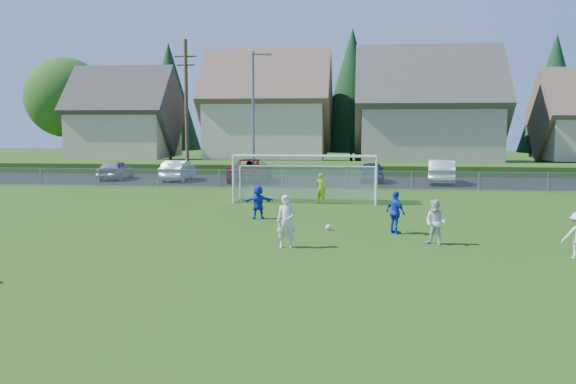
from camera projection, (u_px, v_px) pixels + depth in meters
name	position (u px, v px, depth m)	size (l,w,h in m)	color
ground	(254.00, 277.00, 16.26)	(160.00, 160.00, 0.00)	#193D0C
asphalt_lot	(319.00, 181.00, 43.41)	(60.00, 60.00, 0.00)	black
grass_embankment	(325.00, 168.00, 50.77)	(70.00, 6.00, 0.80)	#1E420F
soccer_ball	(328.00, 227.00, 23.46)	(0.22, 0.22, 0.22)	white
player_white_a	(286.00, 221.00, 20.06)	(0.64, 0.42, 1.75)	silver
player_white_b	(436.00, 222.00, 20.51)	(0.75, 0.58, 1.54)	silver
player_blue_a	(395.00, 212.00, 22.60)	(0.94, 0.39, 1.60)	blue
player_blue_b	(258.00, 202.00, 26.18)	(1.35, 0.43, 1.45)	blue
goalkeeper	(321.00, 188.00, 31.29)	(0.57, 0.38, 1.58)	#A2D919
car_a	(116.00, 170.00, 44.65)	(1.69, 4.19, 1.43)	#929398
car_b	(178.00, 170.00, 43.79)	(1.54, 4.42, 1.46)	white
car_c	(250.00, 170.00, 43.17)	(2.68, 5.80, 1.61)	#570913
car_e	(372.00, 172.00, 42.82)	(1.69, 4.20, 1.43)	#131F42
car_f	(442.00, 172.00, 41.63)	(1.72, 4.93, 1.62)	silver
soccer_goal	(306.00, 171.00, 31.92)	(7.42, 1.90, 2.50)	white
chainlink_fence	(314.00, 179.00, 37.91)	(52.06, 0.06, 1.20)	gray
streetlight	(254.00, 113.00, 41.89)	(1.38, 0.18, 9.00)	slate
utility_pole	(186.00, 109.00, 43.42)	(1.60, 0.26, 10.00)	#473321
houses_row	(351.00, 89.00, 57.13)	(53.90, 11.45, 13.27)	tan
tree_row	(343.00, 96.00, 63.48)	(65.98, 12.36, 13.80)	#382616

